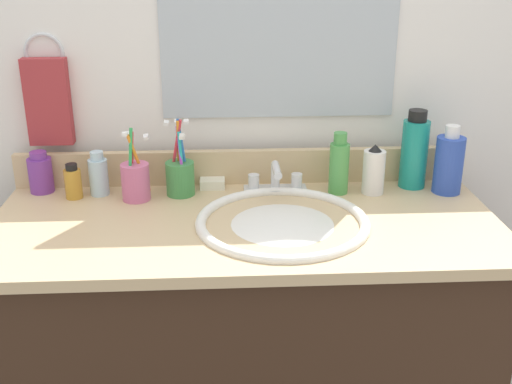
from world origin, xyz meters
The scene contains 19 objects.
vanity_cabinet centered at (0.00, 0.00, 0.39)m, with size 1.13×0.48×0.79m, color #382316.
countertop centered at (0.00, 0.00, 0.80)m, with size 1.17×0.52×0.03m, color #D1B284.
backsplash centered at (0.00, 0.25, 0.86)m, with size 1.17×0.02×0.09m, color #D1B284.
back_wall centered at (0.00, 0.31, 0.65)m, with size 2.27×0.04×1.30m, color white.
mirror_panel centered at (0.10, 0.29, 1.26)m, with size 0.60×0.01×0.56m, color #B2BCC6.
towel_ring centered at (-0.49, 0.29, 1.15)m, with size 0.10×0.10×0.01m, color silver.
hand_towel centered at (-0.49, 0.27, 1.03)m, with size 0.11×0.04×0.22m, color #A53338.
sink_basin centered at (0.08, -0.02, 0.78)m, with size 0.40×0.40×0.11m.
faucet centered at (0.08, 0.17, 0.84)m, with size 0.16×0.10×0.08m.
bottle_mouthwash_teal centered at (0.44, 0.20, 0.91)m, with size 0.07×0.07×0.20m.
bottle_cream_purple centered at (-0.51, 0.21, 0.86)m, with size 0.06×0.06×0.11m.
bottle_shampoo_blue centered at (0.52, 0.15, 0.89)m, with size 0.07×0.07×0.18m.
bottle_gel_clear centered at (-0.36, 0.18, 0.86)m, with size 0.05×0.05×0.11m.
bottle_oil_amber centered at (-0.42, 0.16, 0.85)m, with size 0.04×0.04×0.09m.
bottle_lotion_white centered at (0.33, 0.16, 0.87)m, with size 0.06×0.06×0.13m.
bottle_toner_green centered at (0.24, 0.16, 0.88)m, with size 0.05×0.05×0.16m.
cup_green centered at (-0.16, 0.17, 0.86)m, with size 0.07×0.08×0.20m.
cup_pink centered at (-0.26, 0.15, 0.86)m, with size 0.07×0.07×0.18m.
soap_bar centered at (-0.08, 0.21, 0.82)m, with size 0.06×0.04×0.02m, color white.
Camera 1 is at (-0.05, -1.32, 1.40)m, focal length 44.33 mm.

